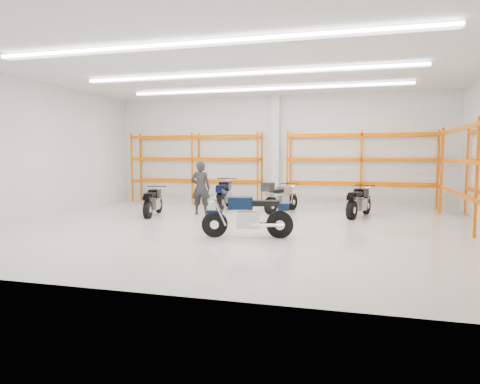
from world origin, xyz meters
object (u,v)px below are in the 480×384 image
(motorcycle_back_a, at_px, (153,202))
(motorcycle_back_d, at_px, (358,203))
(motorcycle_main, at_px, (251,217))
(motorcycle_back_c, at_px, (279,198))
(standing_man, at_px, (201,188))
(motorcycle_back_b, at_px, (224,195))
(structural_column, at_px, (276,150))

(motorcycle_back_a, xyz_separation_m, motorcycle_back_d, (6.73, 1.47, 0.03))
(motorcycle_main, relative_size, motorcycle_back_c, 1.09)
(motorcycle_main, bearing_deg, motorcycle_back_c, 91.59)
(motorcycle_back_d, bearing_deg, motorcycle_main, -121.05)
(motorcycle_back_c, relative_size, standing_man, 1.14)
(motorcycle_back_b, bearing_deg, motorcycle_back_a, -128.53)
(motorcycle_back_c, relative_size, motorcycle_back_d, 1.02)
(structural_column, bearing_deg, motorcycle_main, -84.37)
(motorcycle_main, xyz_separation_m, motorcycle_back_a, (-4.13, 2.85, -0.07))
(motorcycle_main, relative_size, motorcycle_back_d, 1.11)
(standing_man, xyz_separation_m, structural_column, (1.97, 3.61, 1.33))
(motorcycle_back_d, xyz_separation_m, structural_column, (-3.31, 2.90, 1.76))
(motorcycle_back_b, height_order, structural_column, structural_column)
(motorcycle_back_b, xyz_separation_m, motorcycle_back_c, (2.19, -0.37, -0.01))
(motorcycle_back_a, distance_m, motorcycle_back_d, 6.89)
(motorcycle_main, xyz_separation_m, standing_man, (-2.68, 3.60, 0.39))
(motorcycle_back_a, relative_size, structural_column, 0.44)
(motorcycle_main, bearing_deg, standing_man, 126.63)
(motorcycle_back_a, height_order, standing_man, standing_man)
(motorcycle_back_a, height_order, motorcycle_back_d, motorcycle_back_d)
(motorcycle_back_a, xyz_separation_m, motorcycle_back_b, (1.81, 2.28, 0.08))
(motorcycle_back_a, bearing_deg, structural_column, 51.92)
(motorcycle_back_c, xyz_separation_m, motorcycle_back_d, (2.73, -0.44, -0.05))
(motorcycle_back_b, xyz_separation_m, motorcycle_back_d, (4.92, -0.81, -0.05))
(motorcycle_main, xyz_separation_m, motorcycle_back_c, (-0.13, 4.76, 0.01))
(motorcycle_back_a, height_order, motorcycle_back_c, motorcycle_back_c)
(motorcycle_back_b, relative_size, structural_column, 0.52)
(motorcycle_back_d, height_order, structural_column, structural_column)
(motorcycle_back_a, distance_m, structural_column, 5.83)
(motorcycle_back_b, distance_m, motorcycle_back_c, 2.22)
(motorcycle_back_c, bearing_deg, structural_column, 103.29)
(motorcycle_back_b, distance_m, standing_man, 1.61)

